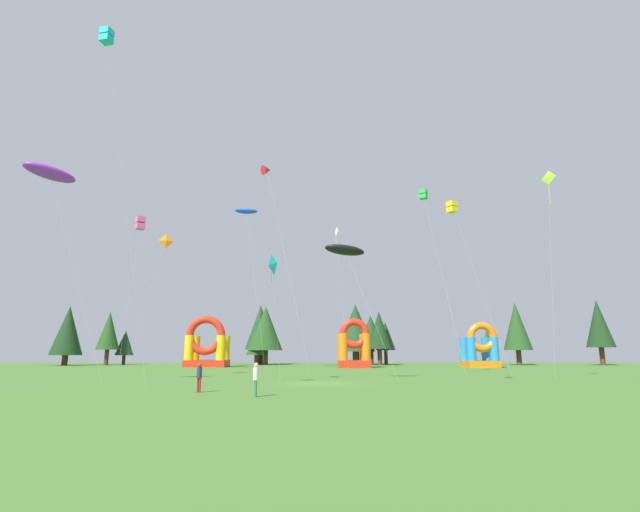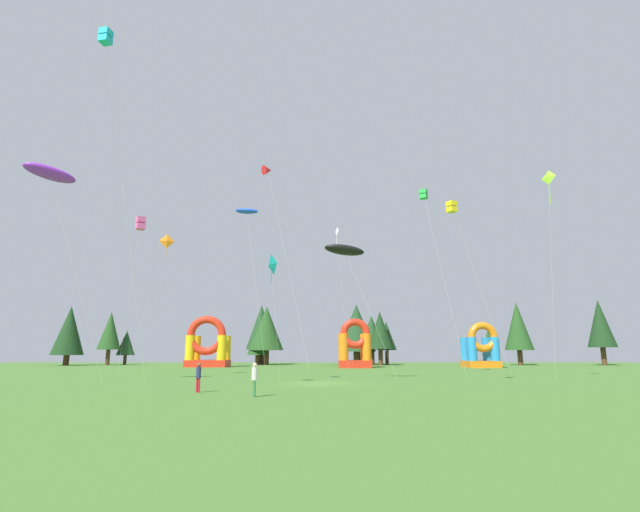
# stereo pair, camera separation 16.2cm
# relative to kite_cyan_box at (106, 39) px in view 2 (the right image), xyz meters

# --- Properties ---
(ground_plane) EXTENTS (120.00, 120.00, 0.00)m
(ground_plane) POSITION_rel_kite_cyan_box_xyz_m (11.95, 10.76, -19.08)
(ground_plane) COLOR #47752D
(kite_cyan_box) EXTENTS (1.74, 6.51, 19.61)m
(kite_cyan_box) POSITION_rel_kite_cyan_box_xyz_m (0.00, 0.00, 0.00)
(kite_cyan_box) COLOR #19B7CC
(kite_cyan_box) RESTS_ON ground_plane
(kite_yellow_box) EXTENTS (4.96, 3.07, 12.67)m
(kite_yellow_box) POSITION_rel_kite_cyan_box_xyz_m (21.25, 8.90, -6.85)
(kite_yellow_box) COLOR yellow
(kite_yellow_box) RESTS_ON ground_plane
(kite_pink_box) EXTENTS (2.64, 3.41, 13.85)m
(kite_pink_box) POSITION_rel_kite_cyan_box_xyz_m (-3.92, 17.20, -5.82)
(kite_pink_box) COLOR #EA599E
(kite_pink_box) RESTS_ON ground_plane
(kite_teal_diamond) EXTENTS (1.17, 2.84, 9.23)m
(kite_teal_diamond) POSITION_rel_kite_cyan_box_xyz_m (8.10, 12.39, -10.48)
(kite_teal_diamond) COLOR #0C7F7A
(kite_teal_diamond) RESTS_ON ground_plane
(kite_white_diamond) EXTENTS (1.88, 3.84, 17.39)m
(kite_white_diamond) POSITION_rel_kite_cyan_box_xyz_m (14.16, 34.58, -2.39)
(kite_white_diamond) COLOR white
(kite_white_diamond) RESTS_ON ground_plane
(kite_orange_diamond) EXTENTS (4.92, 2.33, 15.30)m
(kite_orange_diamond) POSITION_rel_kite_cyan_box_xyz_m (-5.76, 30.28, -4.47)
(kite_orange_diamond) COLOR orange
(kite_orange_diamond) RESTS_ON ground_plane
(kite_green_box) EXTENTS (3.29, 2.05, 18.20)m
(kite_green_box) POSITION_rel_kite_cyan_box_xyz_m (22.44, 22.13, -1.39)
(kite_green_box) COLOR green
(kite_green_box) RESTS_ON ground_plane
(kite_blue_parafoil) EXTENTS (4.62, 1.76, 20.61)m
(kite_blue_parafoil) POSITION_rel_kite_cyan_box_xyz_m (2.56, 35.89, 0.98)
(kite_blue_parafoil) COLOR blue
(kite_blue_parafoil) RESTS_ON ground_plane
(kite_black_parafoil) EXTENTS (5.65, 1.54, 10.69)m
(kite_black_parafoil) POSITION_rel_kite_cyan_box_xyz_m (13.82, 13.01, -9.08)
(kite_black_parafoil) COLOR black
(kite_black_parafoil) RESTS_ON ground_plane
(kite_lime_diamond) EXTENTS (1.15, 3.90, 16.40)m
(kite_lime_diamond) POSITION_rel_kite_cyan_box_xyz_m (30.34, 12.78, -3.33)
(kite_lime_diamond) COLOR #8CD826
(kite_lime_diamond) RESTS_ON ground_plane
(kite_red_delta) EXTENTS (7.39, 9.84, 28.80)m
(kite_red_delta) POSITION_rel_kite_cyan_box_xyz_m (4.56, 41.50, 8.86)
(kite_red_delta) COLOR red
(kite_red_delta) RESTS_ON ground_plane
(kite_purple_parafoil) EXTENTS (5.75, 4.00, 15.45)m
(kite_purple_parafoil) POSITION_rel_kite_cyan_box_xyz_m (-7.35, 8.67, -4.46)
(kite_purple_parafoil) COLOR purple
(kite_purple_parafoil) RESTS_ON ground_plane
(person_midfield) EXTENTS (0.37, 0.37, 1.57)m
(person_midfield) POSITION_rel_kite_cyan_box_xyz_m (5.11, 3.66, -18.15)
(person_midfield) COLOR #B21E26
(person_midfield) RESTS_ON ground_plane
(person_far_side) EXTENTS (0.34, 0.34, 1.66)m
(person_far_side) POSITION_rel_kite_cyan_box_xyz_m (8.53, 1.10, -18.09)
(person_far_side) COLOR #33723F
(person_far_side) RESTS_ON ground_plane
(inflatable_orange_dome) EXTENTS (4.22, 4.29, 6.02)m
(inflatable_orange_dome) POSITION_rel_kite_cyan_box_xyz_m (33.93, 41.50, -16.81)
(inflatable_orange_dome) COLOR orange
(inflatable_orange_dome) RESTS_ON ground_plane
(inflatable_yellow_castle) EXTENTS (5.68, 4.67, 7.04)m
(inflatable_yellow_castle) POSITION_rel_kite_cyan_box_xyz_m (-3.59, 44.28, -16.47)
(inflatable_yellow_castle) COLOR red
(inflatable_yellow_castle) RESTS_ON ground_plane
(inflatable_red_slide) EXTENTS (4.23, 4.26, 6.48)m
(inflatable_red_slide) POSITION_rel_kite_cyan_box_xyz_m (16.85, 41.49, -16.59)
(inflatable_red_slide) COLOR red
(inflatable_red_slide) RESTS_ON ground_plane
(tree_row_0) EXTENTS (4.79, 4.79, 9.17)m
(tree_row_0) POSITION_rel_kite_cyan_box_xyz_m (-27.12, 51.93, -13.74)
(tree_row_0) COLOR #4C331E
(tree_row_0) RESTS_ON ground_plane
(tree_row_1) EXTENTS (3.53, 3.53, 8.37)m
(tree_row_1) POSITION_rel_kite_cyan_box_xyz_m (-21.32, 53.32, -13.74)
(tree_row_1) COLOR #4C331E
(tree_row_1) RESTS_ON ground_plane
(tree_row_2) EXTENTS (2.91, 2.91, 5.53)m
(tree_row_2) POSITION_rel_kite_cyan_box_xyz_m (-19.63, 55.96, -15.59)
(tree_row_2) COLOR #4C331E
(tree_row_2) RESTS_ON ground_plane
(tree_row_3) EXTENTS (3.23, 3.23, 5.80)m
(tree_row_3) POSITION_rel_kite_cyan_box_xyz_m (2.17, 54.28, -15.43)
(tree_row_3) COLOR #4C331E
(tree_row_3) RESTS_ON ground_plane
(tree_row_4) EXTENTS (4.94, 4.94, 9.81)m
(tree_row_4) POSITION_rel_kite_cyan_box_xyz_m (2.46, 56.52, -13.01)
(tree_row_4) COLOR #4C331E
(tree_row_4) RESTS_ON ground_plane
(tree_row_5) EXTENTS (5.66, 5.66, 9.40)m
(tree_row_5) POSITION_rel_kite_cyan_box_xyz_m (3.51, 54.78, -13.28)
(tree_row_5) COLOR #4C331E
(tree_row_5) RESTS_ON ground_plane
(tree_row_6) EXTENTS (6.30, 6.30, 9.91)m
(tree_row_6) POSITION_rel_kite_cyan_box_xyz_m (18.38, 55.97, -13.12)
(tree_row_6) COLOR #4C331E
(tree_row_6) RESTS_ON ground_plane
(tree_row_7) EXTENTS (4.11, 4.11, 7.92)m
(tree_row_7) POSITION_rel_kite_cyan_box_xyz_m (20.70, 54.36, -13.81)
(tree_row_7) COLOR #4C331E
(tree_row_7) RESTS_ON ground_plane
(tree_row_8) EXTENTS (4.00, 4.00, 8.48)m
(tree_row_8) POSITION_rel_kite_cyan_box_xyz_m (21.91, 53.15, -13.65)
(tree_row_8) COLOR #4C331E
(tree_row_8) RESTS_ON ground_plane
(tree_row_9) EXTENTS (3.25, 3.25, 6.94)m
(tree_row_9) POSITION_rel_kite_cyan_box_xyz_m (23.29, 55.73, -14.50)
(tree_row_9) COLOR #4C331E
(tree_row_9) RESTS_ON ground_plane
(tree_row_10) EXTENTS (2.41, 2.41, 5.79)m
(tree_row_10) POSITION_rel_kite_cyan_box_xyz_m (40.25, 55.96, -15.46)
(tree_row_10) COLOR #4C331E
(tree_row_10) RESTS_ON ground_plane
(tree_row_11) EXTENTS (4.41, 4.41, 9.95)m
(tree_row_11) POSITION_rel_kite_cyan_box_xyz_m (44.05, 52.94, -12.99)
(tree_row_11) COLOR #4C331E
(tree_row_11) RESTS_ON ground_plane
(tree_row_12) EXTENTS (4.18, 4.18, 10.21)m
(tree_row_12) POSITION_rel_kite_cyan_box_xyz_m (56.64, 51.67, -12.66)
(tree_row_12) COLOR #4C331E
(tree_row_12) RESTS_ON ground_plane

